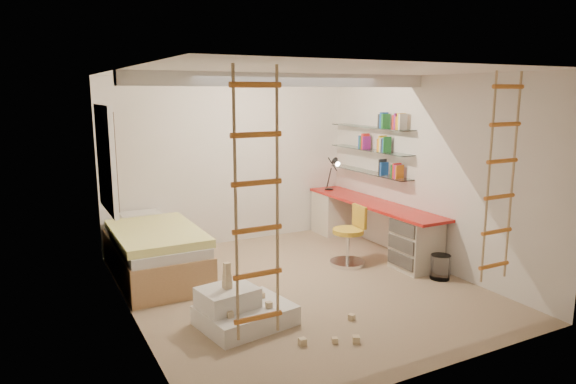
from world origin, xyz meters
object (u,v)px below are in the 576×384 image
bed (155,252)px  swivel_chair (349,243)px  desk (370,224)px  play_platform (241,310)px

bed → swivel_chair: bearing=-17.8°
swivel_chair → desk: bearing=32.8°
bed → desk: bearing=-6.5°
play_platform → swivel_chair: bearing=26.8°
swivel_chair → play_platform: bearing=-153.2°
desk → swivel_chair: swivel_chair is taller
desk → play_platform: desk is taller
bed → play_platform: (0.43, -1.86, -0.17)m
bed → swivel_chair: (2.51, -0.81, -0.02)m
desk → bed: bearing=173.5°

